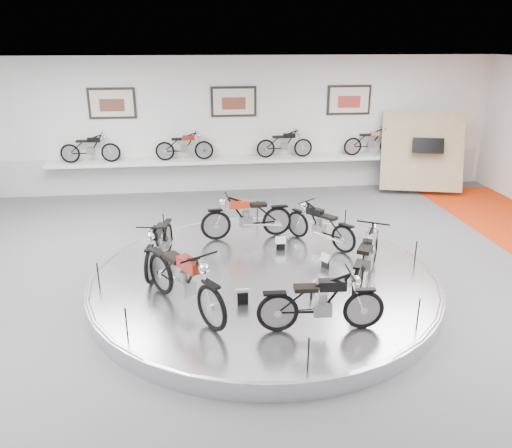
{
  "coord_description": "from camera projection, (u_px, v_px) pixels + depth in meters",
  "views": [
    {
      "loc": [
        -1.16,
        -8.03,
        4.39
      ],
      "look_at": [
        -0.11,
        0.6,
        1.19
      ],
      "focal_mm": 35.0,
      "sensor_mm": 36.0,
      "label": 1
    }
  ],
  "objects": [
    {
      "name": "floor",
      "position": [
        266.0,
        296.0,
        9.13
      ],
      "size": [
        16.0,
        16.0,
        0.0
      ],
      "primitive_type": "plane",
      "color": "#565659",
      "rests_on": "ground"
    },
    {
      "name": "ceiling",
      "position": [
        268.0,
        67.0,
        7.74
      ],
      "size": [
        16.0,
        16.0,
        0.0
      ],
      "primitive_type": "plane",
      "rotation": [
        3.14,
        0.0,
        0.0
      ],
      "color": "white",
      "rests_on": "wall_back"
    },
    {
      "name": "wall_back",
      "position": [
        234.0,
        125.0,
        14.96
      ],
      "size": [
        16.0,
        0.0,
        16.0
      ],
      "primitive_type": "plane",
      "rotation": [
        1.57,
        0.0,
        0.0
      ],
      "color": "silver",
      "rests_on": "floor"
    },
    {
      "name": "dado_band",
      "position": [
        235.0,
        172.0,
        15.44
      ],
      "size": [
        15.68,
        0.04,
        1.1
      ],
      "primitive_type": "cube",
      "color": "#BCBCBA",
      "rests_on": "floor"
    },
    {
      "name": "display_platform",
      "position": [
        264.0,
        281.0,
        9.36
      ],
      "size": [
        6.4,
        6.4,
        0.3
      ],
      "primitive_type": "cylinder",
      "color": "silver",
      "rests_on": "floor"
    },
    {
      "name": "platform_rim",
      "position": [
        264.0,
        275.0,
        9.31
      ],
      "size": [
        6.4,
        6.4,
        0.1
      ],
      "primitive_type": "torus",
      "color": "#B2B2BA",
      "rests_on": "display_platform"
    },
    {
      "name": "shelf",
      "position": [
        235.0,
        160.0,
        15.02
      ],
      "size": [
        11.0,
        0.55,
        0.1
      ],
      "primitive_type": "cube",
      "color": "silver",
      "rests_on": "wall_back"
    },
    {
      "name": "poster_left",
      "position": [
        112.0,
        103.0,
        14.28
      ],
      "size": [
        1.35,
        0.06,
        0.88
      ],
      "primitive_type": "cube",
      "color": "beige",
      "rests_on": "wall_back"
    },
    {
      "name": "poster_center",
      "position": [
        234.0,
        102.0,
        14.68
      ],
      "size": [
        1.35,
        0.06,
        0.88
      ],
      "primitive_type": "cube",
      "color": "beige",
      "rests_on": "wall_back"
    },
    {
      "name": "poster_right",
      "position": [
        349.0,
        100.0,
        15.07
      ],
      "size": [
        1.35,
        0.06,
        0.88
      ],
      "primitive_type": "cube",
      "color": "beige",
      "rests_on": "wall_back"
    },
    {
      "name": "display_panel",
      "position": [
        422.0,
        152.0,
        15.01
      ],
      "size": [
        2.56,
        1.52,
        2.3
      ],
      "primitive_type": "cube",
      "rotation": [
        -0.35,
        0.0,
        -0.26
      ],
      "color": "tan",
      "rests_on": "floor"
    },
    {
      "name": "shelf_bike_a",
      "position": [
        90.0,
        150.0,
        14.4
      ],
      "size": [
        1.22,
        0.43,
        0.73
      ],
      "primitive_type": null,
      "color": "black",
      "rests_on": "shelf"
    },
    {
      "name": "shelf_bike_b",
      "position": [
        184.0,
        148.0,
        14.71
      ],
      "size": [
        1.22,
        0.43,
        0.73
      ],
      "primitive_type": null,
      "color": "maroon",
      "rests_on": "shelf"
    },
    {
      "name": "shelf_bike_c",
      "position": [
        285.0,
        145.0,
        15.05
      ],
      "size": [
        1.22,
        0.43,
        0.73
      ],
      "primitive_type": null,
      "color": "black",
      "rests_on": "shelf"
    },
    {
      "name": "shelf_bike_d",
      "position": [
        371.0,
        143.0,
        15.35
      ],
      "size": [
        1.22,
        0.43,
        0.73
      ],
      "primitive_type": null,
      "color": "#A9A9AE",
      "rests_on": "shelf"
    },
    {
      "name": "bike_a",
      "position": [
        320.0,
        225.0,
        10.49
      ],
      "size": [
        1.38,
        1.55,
        0.91
      ],
      "primitive_type": null,
      "rotation": [
        0.0,
        0.0,
        2.24
      ],
      "color": "black",
      "rests_on": "display_platform"
    },
    {
      "name": "bike_b",
      "position": [
        247.0,
        216.0,
        10.85
      ],
      "size": [
        1.76,
        0.74,
        1.01
      ],
      "primitive_type": null,
      "rotation": [
        0.0,
        0.0,
        3.22
      ],
      "color": "#B83216",
      "rests_on": "display_platform"
    },
    {
      "name": "bike_c",
      "position": [
        159.0,
        243.0,
        9.43
      ],
      "size": [
        0.89,
        1.74,
        0.98
      ],
      "primitive_type": null,
      "rotation": [
        0.0,
        0.0,
        4.52
      ],
      "color": "black",
      "rests_on": "display_platform"
    },
    {
      "name": "bike_d",
      "position": [
        184.0,
        279.0,
        7.87
      ],
      "size": [
        1.59,
        1.95,
        1.11
      ],
      "primitive_type": null,
      "rotation": [
        0.0,
        0.0,
        5.28
      ],
      "color": "maroon",
      "rests_on": "display_platform"
    },
    {
      "name": "bike_e",
      "position": [
        321.0,
        302.0,
        7.34
      ],
      "size": [
        1.65,
        0.66,
        0.96
      ],
      "primitive_type": null,
      "rotation": [
        0.0,
        0.0,
        6.23
      ],
      "color": "black",
      "rests_on": "display_platform"
    },
    {
      "name": "bike_f",
      "position": [
        367.0,
        257.0,
        8.79
      ],
      "size": [
        1.39,
        1.81,
        1.02
      ],
      "primitive_type": null,
      "rotation": [
        0.0,
        0.0,
        7.34
      ],
      "color": "#A9A9AE",
      "rests_on": "display_platform"
    }
  ]
}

